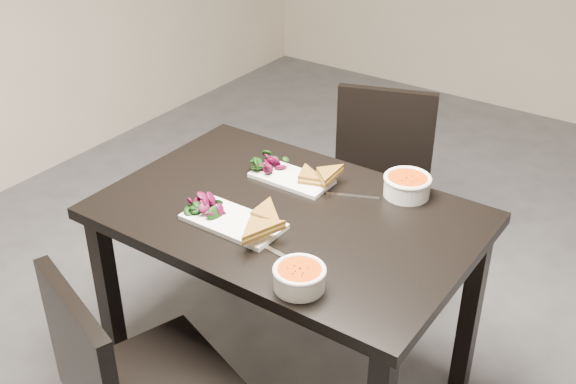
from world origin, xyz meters
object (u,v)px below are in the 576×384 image
Objects in this scene: chair_far at (378,179)px; plate_far at (292,178)px; soup_bowl_far at (407,184)px; plate_near at (233,222)px; table at (288,236)px; soup_bowl_near at (299,276)px.

plate_far is (-0.03, -0.61, 0.27)m from chair_far.
plate_far is 1.75× the size of soup_bowl_far.
soup_bowl_far reaches higher than plate_near.
plate_far is at bearing -160.10° from soup_bowl_far.
table is 7.45× the size of soup_bowl_far.
plate_near is 1.98× the size of soup_bowl_far.
chair_far is 3.01× the size of plate_far.
soup_bowl_far is at bearing 88.50° from soup_bowl_near.
plate_near is at bearing -127.78° from soup_bowl_far.
plate_far is at bearing 121.17° from table.
soup_bowl_near reaches higher than table.
table is 0.42m from soup_bowl_near.
plate_near is (-0.10, -0.16, 0.11)m from table.
soup_bowl_far is at bearing 48.94° from table.
table is 0.80m from chair_far.
table is 1.41× the size of chair_far.
chair_far reaches higher than plate_far.
plate_far is at bearing 126.53° from soup_bowl_near.
chair_far is 1.18m from soup_bowl_near.
chair_far is 2.66× the size of plate_near.
table is 0.43m from soup_bowl_far.
plate_near is 0.34m from plate_far.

